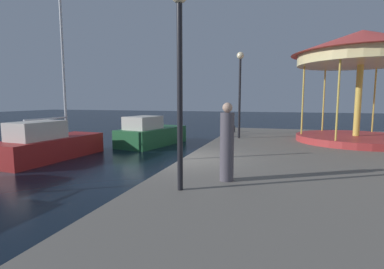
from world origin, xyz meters
TOP-DOWN VIEW (x-y plane):
  - ground_plane at (0.00, 0.00)m, footprint 120.00×120.00m
  - motorboat_green at (-4.47, 6.93)m, footprint 3.02×5.06m
  - sailboat_red at (-7.21, 1.57)m, footprint 2.32×5.38m
  - carousel at (6.57, 5.92)m, footprint 6.12×6.12m
  - lamp_post_near_edge at (1.08, -3.44)m, footprint 0.36×0.36m
  - lamp_post_mid_promenade at (1.10, 5.73)m, footprint 0.36×0.36m
  - bollard_south at (0.37, 8.50)m, footprint 0.24×0.24m
  - bollard_center at (0.56, 6.27)m, footprint 0.24×0.24m
  - person_mid_promenade at (1.92, -2.39)m, footprint 0.34×0.34m

SIDE VIEW (x-z plane):
  - ground_plane at x=0.00m, z-range 0.00..0.00m
  - motorboat_green at x=-4.47m, z-range -0.21..1.60m
  - sailboat_red at x=-7.21m, z-range -3.04..4.47m
  - bollard_south at x=0.37m, z-range 0.80..1.20m
  - bollard_center at x=0.56m, z-range 0.80..1.20m
  - person_mid_promenade at x=1.92m, z-range 0.74..2.66m
  - lamp_post_near_edge at x=1.08m, z-range 1.59..5.89m
  - lamp_post_mid_promenade at x=1.10m, z-range 1.60..5.97m
  - carousel at x=6.57m, z-range 2.04..7.16m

